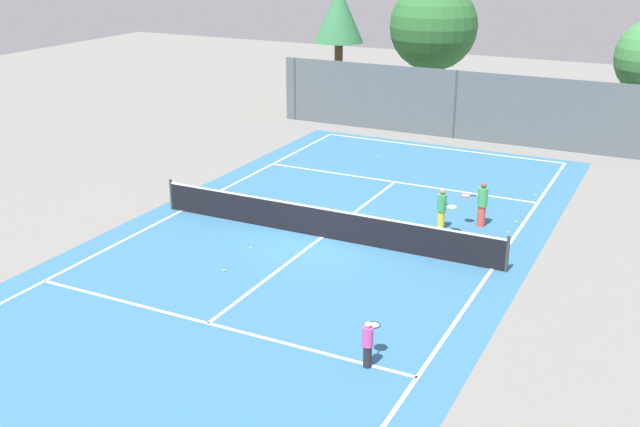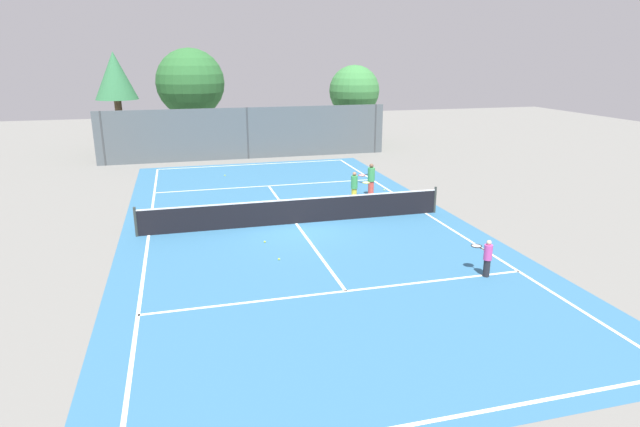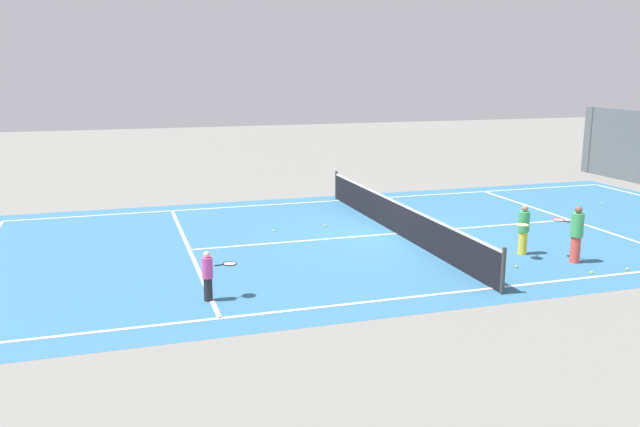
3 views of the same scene
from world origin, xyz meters
The scene contains 16 objects.
ground_plane centered at (0.00, 0.00, 0.00)m, with size 80.00×80.00×0.00m, color slate.
court_surface centered at (0.00, 0.00, 0.00)m, with size 13.00×25.00×0.01m.
tennis_net centered at (0.00, 0.00, 0.51)m, with size 11.90×0.10×1.10m.
perimeter_fence centered at (0.00, 14.00, 1.60)m, with size 18.00×0.12×3.20m.
tree_0 centered at (-3.12, 19.67, 4.44)m, with size 4.70×4.70×6.80m.
tree_1 centered at (-7.83, 17.81, 4.94)m, with size 2.68×2.68×6.53m.
player_0 centered at (4.26, 3.23, 0.79)m, with size 0.90×0.57×1.53m.
player_1 centered at (4.33, -6.44, 0.60)m, with size 0.39×0.83×1.14m.
player_2 centered at (3.18, 2.36, 0.72)m, with size 0.81×0.72×1.38m.
tennis_ball_0 centered at (5.27, 4.06, 0.03)m, with size 0.07×0.07×0.07m, color #CCE533.
tennis_ball_1 centered at (-1.36, -3.61, 0.03)m, with size 0.07×0.07×0.07m, color #CCE533.
tennis_ball_2 centered at (5.25, 2.99, 0.03)m, with size 0.07×0.07×0.07m, color #CCE533.
tennis_ball_3 centered at (4.23, 1.49, 0.03)m, with size 0.07×0.07×0.07m, color #CCE533.
tennis_ball_4 centered at (5.27, 7.20, 0.03)m, with size 0.07×0.07×0.07m, color #CCE533.
tennis_ball_5 centered at (-1.90, 9.31, 0.03)m, with size 0.07×0.07×0.07m, color #CCE533.
tennis_ball_6 centered at (-1.54, -1.86, 0.03)m, with size 0.07×0.07×0.07m, color #CCE533.
Camera 1 is at (10.01, -20.20, 9.16)m, focal length 42.71 mm.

